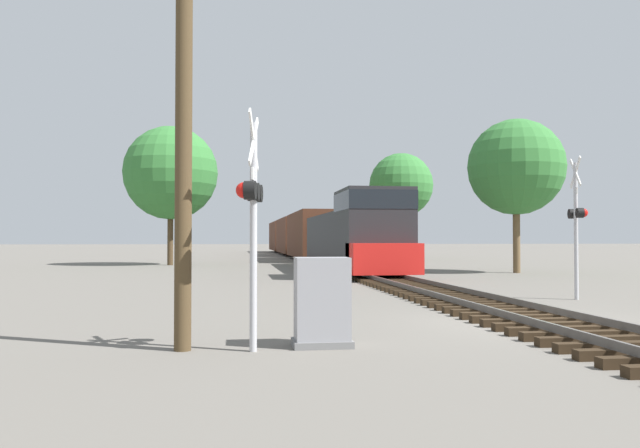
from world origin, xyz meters
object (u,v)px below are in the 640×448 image
(freight_train, at_px, (303,237))
(tree_far_right, at_px, (516,167))
(crossing_signal_far, at_px, (577,218))
(utility_pole, at_px, (184,84))
(crossing_signal_near, at_px, (252,204))
(tree_deep_background, at_px, (401,185))
(relay_cabinet, at_px, (322,303))
(tree_mid_background, at_px, (171,173))

(freight_train, height_order, tree_far_right, tree_far_right)
(crossing_signal_far, xyz_separation_m, tree_far_right, (4.77, 14.14, 3.23))
(freight_train, xyz_separation_m, utility_pole, (-7.23, -47.73, 2.37))
(freight_train, height_order, crossing_signal_near, freight_train)
(crossing_signal_far, xyz_separation_m, tree_deep_background, (4.73, 37.34, 4.23))
(freight_train, bearing_deg, relay_cabinet, -95.88)
(tree_far_right, bearing_deg, crossing_signal_near, -124.46)
(utility_pole, distance_m, tree_deep_background, 47.22)
(freight_train, bearing_deg, utility_pole, -98.61)
(crossing_signal_far, relative_size, tree_deep_background, 0.45)
(tree_far_right, bearing_deg, utility_pole, -126.74)
(crossing_signal_near, xyz_separation_m, crossing_signal_far, (9.96, 7.33, 0.04))
(freight_train, bearing_deg, tree_mid_background, -127.94)
(utility_pole, height_order, tree_mid_background, tree_mid_background)
(relay_cabinet, distance_m, tree_mid_background, 34.76)
(tree_far_right, height_order, tree_deep_background, tree_deep_background)
(crossing_signal_far, relative_size, relay_cabinet, 2.84)
(freight_train, distance_m, relay_cabinet, 47.93)
(tree_mid_background, height_order, tree_deep_background, tree_mid_background)
(crossing_signal_near, height_order, crossing_signal_far, crossing_signal_far)
(freight_train, height_order, relay_cabinet, freight_train)
(tree_far_right, distance_m, tree_deep_background, 23.22)
(tree_far_right, height_order, tree_mid_background, tree_mid_background)
(relay_cabinet, relative_size, tree_deep_background, 0.16)
(crossing_signal_far, relative_size, tree_mid_background, 0.44)
(crossing_signal_far, height_order, tree_deep_background, tree_deep_background)
(tree_far_right, xyz_separation_m, tree_mid_background, (-19.45, 12.62, 0.73))
(crossing_signal_far, bearing_deg, tree_deep_background, 4.15)
(tree_far_right, relative_size, tree_mid_background, 0.86)
(crossing_signal_near, bearing_deg, utility_pole, -91.57)
(crossing_signal_near, bearing_deg, tree_far_right, 155.99)
(tree_deep_background, bearing_deg, relay_cabinet, -106.91)
(crossing_signal_near, height_order, tree_far_right, tree_far_right)
(crossing_signal_near, xyz_separation_m, tree_mid_background, (-4.71, 34.09, 4.00))
(relay_cabinet, relative_size, tree_far_right, 0.18)
(tree_mid_background, relative_size, tree_deep_background, 1.01)
(relay_cabinet, height_order, tree_mid_background, tree_mid_background)
(utility_pole, bearing_deg, tree_far_right, 53.26)
(relay_cabinet, distance_m, tree_deep_background, 46.75)
(tree_mid_background, bearing_deg, tree_far_right, -32.98)
(freight_train, distance_m, crossing_signal_far, 40.83)
(crossing_signal_far, distance_m, tree_mid_background, 30.78)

